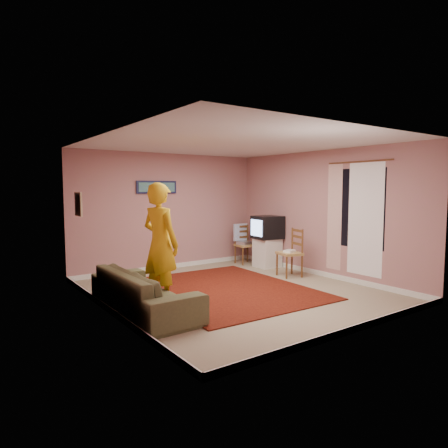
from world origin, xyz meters
TOP-DOWN VIEW (x-y plane):
  - ground at (0.00, 0.00)m, footprint 5.00×5.00m
  - wall_back at (0.00, 2.50)m, footprint 4.50×0.02m
  - wall_front at (0.00, -2.50)m, footprint 4.50×0.02m
  - wall_left at (-2.25, 0.00)m, footprint 0.02×5.00m
  - wall_right at (2.25, 0.00)m, footprint 0.02×5.00m
  - ceiling at (0.00, 0.00)m, footprint 4.50×5.00m
  - baseboard_back at (0.00, 2.49)m, footprint 4.50×0.02m
  - baseboard_front at (0.00, -2.49)m, footprint 4.50×0.02m
  - baseboard_left at (-2.24, 0.00)m, footprint 0.02×5.00m
  - baseboard_right at (2.24, 0.00)m, footprint 0.02×5.00m
  - window at (2.24, -0.90)m, footprint 0.01×1.10m
  - curtain_sheer at (2.23, -1.05)m, footprint 0.01×0.75m
  - curtain_floral at (2.21, -0.35)m, footprint 0.01×0.35m
  - curtain_rod at (2.20, -0.90)m, footprint 0.02×1.40m
  - picture_back at (-0.30, 2.47)m, footprint 0.95×0.04m
  - picture_left at (-2.22, 1.60)m, footprint 0.04×0.38m
  - area_rug at (-0.06, 0.22)m, footprint 2.80×3.44m
  - tv_cabinet at (1.95, 1.35)m, footprint 0.52×0.48m
  - crt_tv at (1.94, 1.35)m, footprint 0.66×0.60m
  - chair_a at (1.78, 1.96)m, footprint 0.45×0.43m
  - dvd_player at (1.78, 1.96)m, footprint 0.45×0.37m
  - blue_throw at (1.78, 2.15)m, footprint 0.40×0.05m
  - chair_b at (1.66, 0.33)m, footprint 0.52×0.53m
  - game_console at (1.66, 0.33)m, footprint 0.27×0.22m
  - sofa at (-1.80, -0.18)m, footprint 0.89×2.20m
  - person at (-1.40, 0.08)m, footprint 0.65×0.80m

SIDE VIEW (x-z plane):
  - ground at x=0.00m, z-range 0.00..0.00m
  - area_rug at x=-0.06m, z-range 0.00..0.02m
  - baseboard_back at x=0.00m, z-range 0.00..0.10m
  - baseboard_front at x=0.00m, z-range 0.00..0.10m
  - baseboard_left at x=-2.24m, z-range 0.00..0.10m
  - baseboard_right at x=2.24m, z-range 0.00..0.10m
  - sofa at x=-1.80m, z-range 0.00..0.64m
  - tv_cabinet at x=1.95m, z-range 0.00..0.67m
  - dvd_player at x=1.78m, z-range 0.48..0.54m
  - game_console at x=1.66m, z-range 0.51..0.56m
  - chair_a at x=1.78m, z-range 0.32..0.82m
  - chair_b at x=1.66m, z-range 0.34..0.88m
  - blue_throw at x=1.78m, z-range 0.54..0.96m
  - crt_tv at x=1.94m, z-range 0.67..1.19m
  - person at x=-1.40m, z-range 0.00..1.92m
  - curtain_sheer at x=2.23m, z-range 0.20..2.30m
  - curtain_floral at x=2.21m, z-range 0.20..2.30m
  - wall_back at x=0.00m, z-range 0.00..2.60m
  - wall_front at x=0.00m, z-range 0.00..2.60m
  - wall_left at x=-2.25m, z-range 0.00..2.60m
  - wall_right at x=2.25m, z-range 0.00..2.60m
  - window at x=2.24m, z-range 0.70..2.20m
  - picture_left at x=-2.22m, z-range 1.34..1.76m
  - picture_back at x=-0.30m, z-range 1.71..1.99m
  - curtain_rod at x=2.20m, z-range 2.31..2.33m
  - ceiling at x=0.00m, z-range 2.59..2.61m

